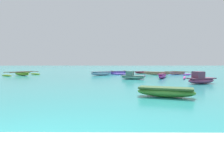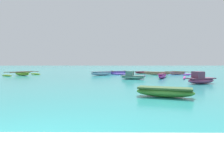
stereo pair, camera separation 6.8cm
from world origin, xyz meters
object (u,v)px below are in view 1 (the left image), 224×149
at_px(moored_boat_3, 22,74).
at_px(moored_boat_8, 119,73).
at_px(moored_boat_9, 201,79).
at_px(moored_boat_0, 177,73).
at_px(moored_boat_7, 132,76).
at_px(moored_boat_1, 157,73).
at_px(moored_boat_2, 166,92).
at_px(moored_boat_5, 163,76).
at_px(moored_boat_4, 101,73).
at_px(moored_boat_6, 142,72).

xyz_separation_m(moored_boat_3, moored_boat_8, (11.82, 2.96, 0.01)).
xyz_separation_m(moored_boat_3, moored_boat_9, (17.45, -9.54, 0.10)).
distance_m(moored_boat_8, moored_boat_9, 13.70).
bearing_deg(moored_boat_0, moored_boat_8, 143.55).
relative_size(moored_boat_7, moored_boat_8, 0.61).
distance_m(moored_boat_1, moored_boat_7, 7.54).
relative_size(moored_boat_2, moored_boat_5, 0.51).
relative_size(moored_boat_4, moored_boat_5, 0.52).
relative_size(moored_boat_0, moored_boat_3, 0.84).
bearing_deg(moored_boat_3, moored_boat_2, -17.44).
distance_m(moored_boat_2, moored_boat_9, 7.05).
bearing_deg(moored_boat_3, moored_boat_4, 31.91).
relative_size(moored_boat_2, moored_boat_9, 1.11).
height_order(moored_boat_6, moored_boat_8, moored_boat_8).
height_order(moored_boat_2, moored_boat_9, moored_boat_9).
bearing_deg(moored_boat_2, moored_boat_5, 96.69).
height_order(moored_boat_4, moored_boat_9, moored_boat_9).
bearing_deg(moored_boat_4, moored_boat_6, 9.03).
height_order(moored_boat_1, moored_boat_5, moored_boat_5).
relative_size(moored_boat_3, moored_boat_9, 1.87).
height_order(moored_boat_2, moored_boat_5, moored_boat_5).
bearing_deg(moored_boat_1, moored_boat_6, 133.13).
relative_size(moored_boat_0, moored_boat_8, 0.92).
bearing_deg(moored_boat_2, moored_boat_0, 90.64).
height_order(moored_boat_1, moored_boat_7, moored_boat_7).
bearing_deg(moored_boat_7, moored_boat_6, 97.86).
xyz_separation_m(moored_boat_1, moored_boat_6, (-1.36, 3.67, -0.06)).
xyz_separation_m(moored_boat_2, moored_boat_5, (2.69, 11.41, -0.00)).
height_order(moored_boat_0, moored_boat_8, moored_boat_8).
relative_size(moored_boat_5, moored_boat_6, 2.23).
distance_m(moored_boat_1, moored_boat_2, 16.69).
xyz_separation_m(moored_boat_6, moored_boat_8, (-3.38, -1.80, 0.04)).
relative_size(moored_boat_0, moored_boat_4, 1.39).
distance_m(moored_boat_6, moored_boat_8, 3.83).
height_order(moored_boat_6, moored_boat_7, moored_boat_7).
relative_size(moored_boat_1, moored_boat_5, 0.64).
bearing_deg(moored_boat_9, moored_boat_1, 75.06).
bearing_deg(moored_boat_3, moored_boat_0, 36.95).
bearing_deg(moored_boat_5, moored_boat_3, 98.32).
bearing_deg(moored_boat_6, moored_boat_0, -59.27).
bearing_deg(moored_boat_5, moored_boat_7, 138.36).
distance_m(moored_boat_0, moored_boat_3, 19.50).
distance_m(moored_boat_0, moored_boat_2, 18.22).
xyz_separation_m(moored_boat_0, moored_boat_3, (-19.41, -1.90, 0.03)).
relative_size(moored_boat_6, moored_boat_7, 0.95).
height_order(moored_boat_2, moored_boat_4, moored_boat_4).
bearing_deg(moored_boat_8, moored_boat_5, -64.25).
relative_size(moored_boat_3, moored_boat_5, 0.85).
bearing_deg(moored_boat_9, moored_boat_0, 60.55).
distance_m(moored_boat_4, moored_boat_8, 3.62).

